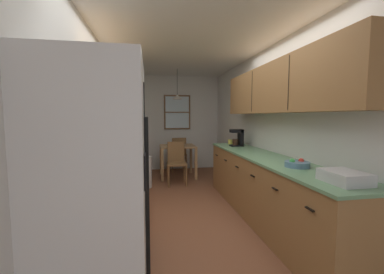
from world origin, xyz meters
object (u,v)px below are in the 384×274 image
Objects in this scene: dining_chair_near at (176,161)px; storage_canister at (116,154)px; stove_range at (110,215)px; mug_by_coffeemaker at (230,142)px; microwave_over_range at (94,97)px; table_serving_bowl at (180,144)px; fruit_bowl at (297,164)px; trash_bin at (145,172)px; dining_table at (178,151)px; dish_rack at (344,177)px; refrigerator at (96,193)px; coffee_maker at (238,137)px; dining_chair_far at (178,153)px.

dining_chair_near is 5.23× the size of storage_canister.
stove_range reaches higher than storage_canister.
stove_range is at bearing -110.07° from dining_chair_near.
microwave_over_range is at bearing -134.59° from mug_by_coffeemaker.
mug_by_coffeemaker is at bearing -50.77° from table_serving_bowl.
fruit_bowl is at bearing -19.81° from storage_canister.
trash_bin is 1.19m from table_serving_bowl.
dining_chair_near is at bearing 69.93° from stove_range.
dining_table is 2.41× the size of dish_rack.
table_serving_bowl is (0.06, -0.00, 0.17)m from dining_table.
refrigerator is at bearing -162.17° from fruit_bowl.
microwave_over_range is (-0.11, 0.00, 1.17)m from stove_range.
coffee_maker is at bearing 89.13° from fruit_bowl.
stove_range reaches higher than table_serving_bowl.
microwave_over_range reaches higher than dining_chair_near.
refrigerator is 9.59× the size of table_serving_bowl.
stove_range is 3.42m from table_serving_bowl.
dining_chair_near is at bearing -98.89° from dining_table.
table_serving_bowl is (-0.89, 3.94, -0.16)m from dish_rack.
dining_chair_far is (1.14, 3.79, 0.03)m from stove_range.
storage_canister is at bearing 145.76° from dish_rack.
dining_chair_near is 4.71× the size of table_serving_bowl.
refrigerator is 0.84m from stove_range.
microwave_over_range is 4.16m from dining_chair_far.
trash_bin is (-0.85, -1.31, -0.18)m from dining_chair_far.
dining_chair_far reaches higher than dining_table.
dining_chair_far is 0.65m from table_serving_bowl.
table_serving_bowl is at bearing 122.47° from coffee_maker.
fruit_bowl is 0.77× the size of dish_rack.
microwave_over_range is 2.34m from dish_rack.
coffee_maker reaches higher than dining_chair_far.
mug_by_coffeemaker reaches higher than table_serving_bowl.
dining_chair_near is (-0.09, -0.58, -0.12)m from dining_table.
refrigerator is 1.35m from storage_canister.
trash_bin is at bearing 117.91° from dish_rack.
storage_canister is at bearing -150.47° from coffee_maker.
dining_chair_near reaches higher than dining_table.
fruit_bowl reaches higher than dining_table.
stove_range is 2.76m from coffee_maker.
coffee_maker is at bearing -56.01° from dining_table.
fruit_bowl is 3.42m from table_serving_bowl.
refrigerator is 3.20m from coffee_maker.
dining_chair_far is at bearing 70.05° from storage_canister.
microwave_over_range reaches higher than dish_rack.
fruit_bowl reaches higher than table_serving_bowl.
refrigerator is at bearing -105.34° from table_serving_bowl.
dining_table is at bearing 105.86° from fruit_bowl.
refrigerator is 2.04× the size of dining_chair_near.
stove_range reaches higher than dish_rack.
table_serving_bowl is at bearing 129.23° from mug_by_coffeemaker.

